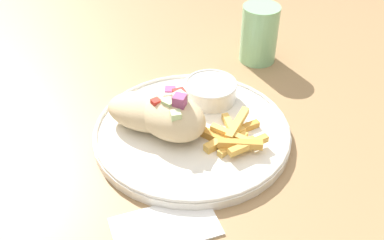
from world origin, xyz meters
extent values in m
cube|color=#9E7A51|center=(0.00, 0.00, 0.73)|extent=(1.49, 1.49, 0.04)
cylinder|color=#9E7A51|center=(0.68, 0.68, 0.35)|extent=(0.06, 0.06, 0.71)
cube|color=white|center=(-0.02, -0.17, 0.75)|extent=(0.15, 0.11, 0.00)
cylinder|color=white|center=(0.02, 0.00, 0.75)|extent=(0.30, 0.30, 0.01)
torus|color=white|center=(0.02, 0.00, 0.76)|extent=(0.30, 0.30, 0.01)
ellipsoid|color=beige|center=(-0.01, -0.01, 0.79)|extent=(0.14, 0.14, 0.06)
cube|color=red|center=(0.00, 0.00, 0.82)|extent=(0.02, 0.02, 0.02)
cube|color=#A34C84|center=(0.00, -0.01, 0.82)|extent=(0.02, 0.02, 0.02)
cube|color=white|center=(0.00, -0.01, 0.82)|extent=(0.02, 0.02, 0.02)
cube|color=#B7D693|center=(-0.01, -0.03, 0.81)|extent=(0.02, 0.02, 0.01)
cube|color=silver|center=(0.00, -0.01, 0.81)|extent=(0.01, 0.01, 0.01)
ellipsoid|color=beige|center=(-0.05, 0.01, 0.78)|extent=(0.15, 0.11, 0.05)
cube|color=red|center=(-0.03, -0.01, 0.81)|extent=(0.02, 0.02, 0.01)
cube|color=white|center=(-0.02, 0.02, 0.81)|extent=(0.02, 0.02, 0.02)
cube|color=#A34C84|center=(-0.01, 0.02, 0.81)|extent=(0.02, 0.02, 0.02)
cube|color=silver|center=(-0.02, 0.02, 0.80)|extent=(0.02, 0.02, 0.01)
cube|color=#B7D693|center=(-0.02, -0.01, 0.81)|extent=(0.02, 0.02, 0.02)
cube|color=#E5B251|center=(0.08, -0.04, 0.76)|extent=(0.05, 0.05, 0.01)
cube|color=#E5B251|center=(0.06, -0.03, 0.77)|extent=(0.07, 0.05, 0.01)
cube|color=gold|center=(0.09, -0.01, 0.76)|extent=(0.06, 0.04, 0.01)
cube|color=#E5B251|center=(0.08, -0.01, 0.76)|extent=(0.02, 0.07, 0.01)
cube|color=gold|center=(0.08, -0.05, 0.76)|extent=(0.06, 0.03, 0.01)
cube|color=gold|center=(0.05, -0.03, 0.77)|extent=(0.05, 0.05, 0.01)
cube|color=#E5B251|center=(0.08, -0.01, 0.78)|extent=(0.04, 0.07, 0.01)
cube|color=gold|center=(0.08, -0.05, 0.77)|extent=(0.06, 0.02, 0.01)
cube|color=#E5B251|center=(0.08, -0.03, 0.77)|extent=(0.07, 0.05, 0.01)
cube|color=gold|center=(0.10, -0.06, 0.77)|extent=(0.06, 0.04, 0.01)
cylinder|color=white|center=(0.05, 0.08, 0.77)|extent=(0.08, 0.08, 0.03)
cylinder|color=white|center=(0.05, 0.08, 0.79)|extent=(0.07, 0.07, 0.01)
torus|color=white|center=(0.05, 0.08, 0.79)|extent=(0.09, 0.09, 0.00)
cylinder|color=#8CCC93|center=(0.15, 0.22, 0.80)|extent=(0.07, 0.07, 0.11)
cylinder|color=silver|center=(0.15, 0.22, 0.78)|extent=(0.06, 0.06, 0.07)
camera|label=1|loc=(0.00, -0.52, 1.19)|focal=42.00mm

